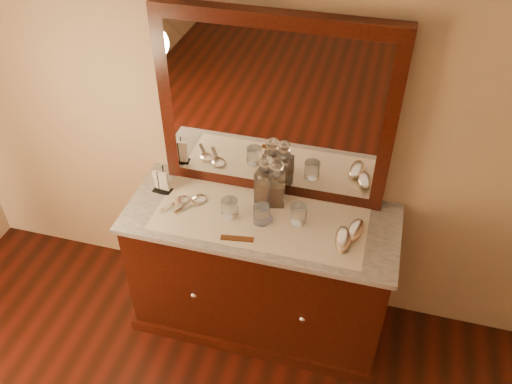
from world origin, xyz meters
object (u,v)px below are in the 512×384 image
Objects in this scene: comb at (237,239)px; brush_far at (355,230)px; dresser_cabinet at (261,273)px; pin_dish at (266,219)px; brush_near at (343,240)px; napkin_rack at (161,182)px; decanter_left at (265,184)px; hand_mirror_inner at (195,201)px; mirror_frame at (274,110)px; hand_mirror_outer at (179,202)px; decanter_right at (276,187)px.

brush_far is at bearing 10.81° from comb.
brush_far reaches higher than dresser_cabinet.
pin_dish is 0.41m from brush_near.
dresser_cabinet is 0.77m from napkin_rack.
decanter_left reaches higher than comb.
hand_mirror_inner is at bearing 173.06° from brush_near.
brush_far is (1.07, -0.07, -0.04)m from napkin_rack.
napkin_rack is at bearing 171.72° from brush_near.
comb is at bearing -100.73° from decanter_left.
pin_dish is 0.48× the size of napkin_rack.
hand_mirror_outer is (-0.45, -0.26, -0.49)m from mirror_frame.
decanter_right is at bearing 60.82° from comb.
hand_mirror_inner is at bearing 178.98° from brush_far.
decanter_left is 1.49× the size of hand_mirror_inner.
comb reaches higher than dresser_cabinet.
brush_far reaches higher than comb.
pin_dish is at bearing -4.85° from hand_mirror_inner.
decanter_left is at bearing 17.76° from hand_mirror_inner.
decanter_left is (0.57, 0.06, 0.06)m from napkin_rack.
dresser_cabinet is 0.64m from hand_mirror_outer.
brush_near is 1.04× the size of brush_far.
hand_mirror_outer is at bearing -179.29° from brush_far.
decanter_left is at bearing 165.46° from brush_far.
decanter_right is (0.05, -0.12, -0.38)m from mirror_frame.
dresser_cabinet is 1.17× the size of mirror_frame.
pin_dish is at bearing 171.03° from brush_near.
hand_mirror_inner is (0.09, 0.03, 0.00)m from hand_mirror_outer.
brush_near is (0.39, -0.21, -0.09)m from decanter_right.
hand_mirror_outer is 0.09m from hand_mirror_inner.
brush_near is at bearing -36.94° from mirror_frame.
napkin_rack is 1.03m from brush_near.
pin_dish is 0.62m from napkin_rack.
brush_far is at bearing -0.15° from dresser_cabinet.
decanter_right is 1.44× the size of hand_mirror_inner.
napkin_rack is (-0.58, 0.06, 0.50)m from dresser_cabinet.
dresser_cabinet is at bearing 1.64° from hand_mirror_outer.
dresser_cabinet is 0.57m from decanter_right.
decanter_right reaches higher than hand_mirror_outer.
hand_mirror_outer is at bearing -164.89° from decanter_right.
brush_near is (0.41, -0.06, 0.02)m from pin_dish.
napkin_rack is 0.16m from hand_mirror_outer.
brush_far is at bearing -26.70° from mirror_frame.
pin_dish is at bearing -0.81° from hand_mirror_outer.
hand_mirror_outer is at bearing 146.52° from comb.
mirror_frame reaches higher than decanter_left.
decanter_right reaches higher than napkin_rack.
hand_mirror_inner reaches higher than dresser_cabinet.
decanter_right is at bearing 5.38° from napkin_rack.
brush_far is (0.44, -0.12, -0.09)m from decanter_right.
dresser_cabinet is 4.61× the size of decanter_left.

